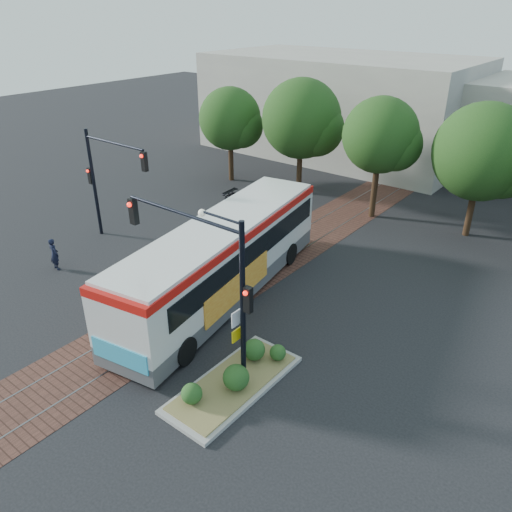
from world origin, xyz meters
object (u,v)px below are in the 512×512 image
object	(u,v)px
signal_pole_left	(104,172)
parked_car	(254,204)
officer	(54,254)
city_bus	(223,256)
signal_pole_main	(213,271)
traffic_island	(236,377)

from	to	relation	value
signal_pole_left	parked_car	size ratio (longest dim) A/B	1.49
officer	parked_car	size ratio (longest dim) A/B	0.41
parked_car	officer	bearing A→B (deg)	160.61
city_bus	signal_pole_main	xyz separation A→B (m)	(3.34, -4.17, 2.17)
city_bus	signal_pole_left	xyz separation A→B (m)	(-8.89, 0.63, 1.88)
signal_pole_main	officer	world-z (taller)	signal_pole_main
traffic_island	signal_pole_left	size ratio (longest dim) A/B	0.87
city_bus	parked_car	xyz separation A→B (m)	(-5.07, 8.51, -1.40)
city_bus	traffic_island	bearing A→B (deg)	-54.43
traffic_island	city_bus	bearing A→B (deg)	135.25
signal_pole_main	parked_car	bearing A→B (deg)	123.55
parked_car	signal_pole_main	bearing A→B (deg)	-151.10
traffic_island	signal_pole_left	world-z (taller)	signal_pole_left
officer	signal_pole_left	bearing A→B (deg)	-76.31
signal_pole_main	parked_car	size ratio (longest dim) A/B	1.49
traffic_island	parked_car	xyz separation A→B (m)	(-9.37, 12.78, 0.25)
city_bus	officer	distance (m)	8.93
signal_pole_main	officer	distance (m)	12.04
signal_pole_main	signal_pole_left	bearing A→B (deg)	158.55
traffic_island	officer	bearing A→B (deg)	175.85
signal_pole_left	traffic_island	bearing A→B (deg)	-20.36
traffic_island	officer	distance (m)	12.54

